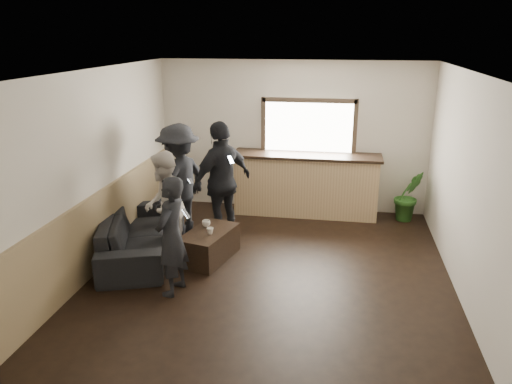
% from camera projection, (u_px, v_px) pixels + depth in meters
% --- Properties ---
extents(ground, '(5.00, 6.00, 0.01)m').
position_uv_depth(ground, '(269.00, 278.00, 6.96)').
color(ground, black).
extents(room_shell, '(5.01, 6.01, 2.80)m').
position_uv_depth(room_shell, '(215.00, 174.00, 6.63)').
color(room_shell, silver).
rests_on(room_shell, ground).
extents(bar_counter, '(2.70, 0.68, 2.13)m').
position_uv_depth(bar_counter, '(306.00, 181.00, 9.25)').
color(bar_counter, tan).
rests_on(bar_counter, ground).
extents(sofa, '(1.61, 2.47, 0.67)m').
position_uv_depth(sofa, '(134.00, 234.00, 7.61)').
color(sofa, black).
rests_on(sofa, ground).
extents(coffee_table, '(0.79, 1.11, 0.44)m').
position_uv_depth(coffee_table, '(209.00, 245.00, 7.48)').
color(coffee_table, black).
rests_on(coffee_table, ground).
extents(cup_a, '(0.17, 0.17, 0.10)m').
position_uv_depth(cup_a, '(206.00, 223.00, 7.59)').
color(cup_a, silver).
rests_on(cup_a, coffee_table).
extents(cup_b, '(0.11, 0.11, 0.10)m').
position_uv_depth(cup_b, '(210.00, 231.00, 7.30)').
color(cup_b, silver).
rests_on(cup_b, coffee_table).
extents(potted_plant, '(0.62, 0.56, 0.93)m').
position_uv_depth(potted_plant, '(408.00, 196.00, 8.96)').
color(potted_plant, '#2D6623').
rests_on(potted_plant, ground).
extents(person_a, '(0.50, 0.62, 1.58)m').
position_uv_depth(person_a, '(171.00, 236.00, 6.35)').
color(person_a, black).
rests_on(person_a, ground).
extents(person_b, '(0.78, 0.91, 1.63)m').
position_uv_depth(person_b, '(164.00, 206.00, 7.38)').
color(person_b, beige).
rests_on(person_b, ground).
extents(person_c, '(1.09, 1.39, 1.88)m').
position_uv_depth(person_c, '(179.00, 181.00, 8.18)').
color(person_c, black).
rests_on(person_c, ground).
extents(person_d, '(1.06, 1.21, 1.96)m').
position_uv_depth(person_d, '(222.00, 182.00, 8.01)').
color(person_d, black).
rests_on(person_d, ground).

